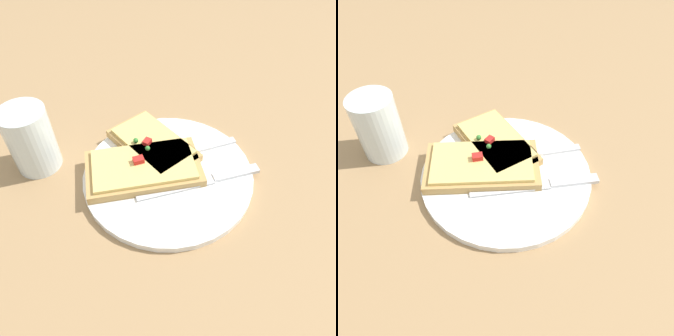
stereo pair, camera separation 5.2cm
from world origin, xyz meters
TOP-DOWN VIEW (x-y plane):
  - ground_plane at (0.00, 0.00)m, footprint 4.00×4.00m
  - plate at (0.00, 0.00)m, footprint 0.27×0.27m
  - fork at (0.01, -0.03)m, footprint 0.15×0.17m
  - knife at (-0.06, -0.02)m, footprint 0.16×0.16m
  - pizza_slice_main at (0.04, 0.02)m, footprint 0.20×0.19m
  - pizza_slice_corner at (0.05, -0.04)m, footprint 0.18×0.14m
  - crumb_scatter at (0.02, 0.02)m, footprint 0.07×0.05m
  - drinking_glass at (0.20, 0.08)m, footprint 0.07×0.07m

SIDE VIEW (x-z plane):
  - ground_plane at x=0.00m, z-range 0.00..0.00m
  - plate at x=0.00m, z-range 0.00..0.01m
  - fork at x=0.01m, z-range 0.01..0.02m
  - knife at x=-0.06m, z-range 0.01..0.02m
  - crumb_scatter at x=0.02m, z-range 0.01..0.02m
  - pizza_slice_main at x=0.04m, z-range 0.01..0.04m
  - pizza_slice_corner at x=0.05m, z-range 0.01..0.04m
  - drinking_glass at x=0.20m, z-range 0.00..0.11m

